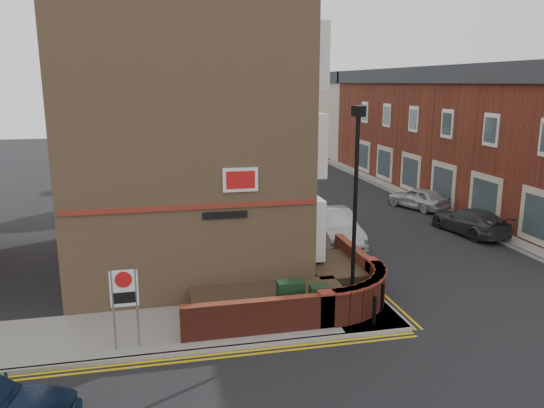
{
  "coord_description": "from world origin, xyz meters",
  "views": [
    {
      "loc": [
        -4.03,
        -12.98,
        7.06
      ],
      "look_at": [
        -0.27,
        4.0,
        3.06
      ],
      "focal_mm": 35.0,
      "sensor_mm": 36.0,
      "label": 1
    }
  ],
  "objects_px": {
    "lamppost": "(355,212)",
    "utility_cabinet_large": "(291,300)",
    "zone_sign": "(124,295)",
    "silver_car_near": "(333,226)"
  },
  "relations": [
    {
      "from": "lamppost",
      "to": "utility_cabinet_large",
      "type": "relative_size",
      "value": 5.25
    },
    {
      "from": "utility_cabinet_large",
      "to": "zone_sign",
      "type": "relative_size",
      "value": 0.55
    },
    {
      "from": "utility_cabinet_large",
      "to": "silver_car_near",
      "type": "bearing_deg",
      "value": 62.41
    },
    {
      "from": "zone_sign",
      "to": "silver_car_near",
      "type": "distance_m",
      "value": 11.96
    },
    {
      "from": "lamppost",
      "to": "utility_cabinet_large",
      "type": "xyz_separation_m",
      "value": [
        -1.9,
        0.1,
        -2.62
      ]
    },
    {
      "from": "lamppost",
      "to": "silver_car_near",
      "type": "bearing_deg",
      "value": 75.19
    },
    {
      "from": "lamppost",
      "to": "utility_cabinet_large",
      "type": "distance_m",
      "value": 3.24
    },
    {
      "from": "utility_cabinet_large",
      "to": "lamppost",
      "type": "bearing_deg",
      "value": -3.01
    },
    {
      "from": "lamppost",
      "to": "utility_cabinet_large",
      "type": "height_order",
      "value": "lamppost"
    },
    {
      "from": "zone_sign",
      "to": "silver_car_near",
      "type": "height_order",
      "value": "zone_sign"
    }
  ]
}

